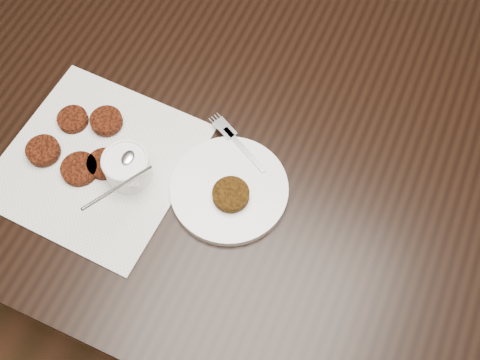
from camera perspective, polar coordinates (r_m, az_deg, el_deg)
name	(u,v)px	position (r m, az deg, el deg)	size (l,w,h in m)	color
floor	(236,304)	(1.70, -0.37, -12.47)	(4.00, 4.00, 0.00)	brown
table	(283,213)	(1.39, 4.44, -3.34)	(1.53, 0.98, 0.75)	black
napkin	(97,162)	(1.05, -14.36, 1.79)	(0.33, 0.33, 0.00)	white
sauce_ramekin	(124,159)	(0.97, -11.70, 2.12)	(0.11, 0.11, 0.12)	white
patty_cluster	(79,146)	(1.06, -16.11, 3.33)	(0.21, 0.21, 0.02)	#62220C
plate_with_patty	(229,187)	(0.98, -1.11, -0.75)	(0.21, 0.21, 0.03)	white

